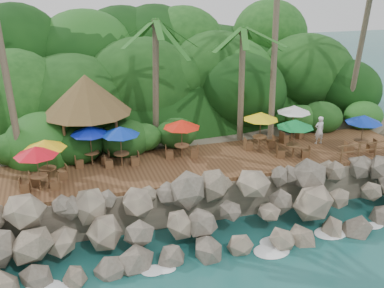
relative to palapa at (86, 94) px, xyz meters
name	(u,v)px	position (x,y,z in m)	size (l,w,h in m)	color
ground	(230,258)	(5.22, -9.24, -5.79)	(140.00, 140.00, 0.00)	#19514F
land_base	(154,128)	(5.22, 6.76, -4.74)	(32.00, 25.20, 2.10)	gray
jungle_hill	(136,114)	(5.22, 14.26, -5.79)	(44.80, 28.00, 15.40)	#143811
seawall	(216,215)	(5.22, -7.24, -4.64)	(29.00, 4.00, 2.30)	gray
terrace	(192,164)	(5.22, -3.24, -3.59)	(26.00, 5.00, 0.20)	brown
jungle_foliage	(157,146)	(5.22, 5.76, -5.79)	(44.00, 16.00, 12.00)	#143811
foam_line	(228,254)	(5.22, -8.94, -5.76)	(25.20, 0.80, 0.06)	white
palapa	(86,94)	(0.00, 0.00, 0.00)	(5.03, 5.03, 4.60)	brown
dining_clusters	(195,129)	(5.43, -3.08, -1.61)	(19.94, 5.06, 2.27)	brown
railing	(384,147)	(15.89, -5.59, -2.88)	(6.10, 0.10, 1.00)	brown
waiter	(319,130)	(13.49, -2.64, -2.62)	(0.64, 0.42, 1.74)	silver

